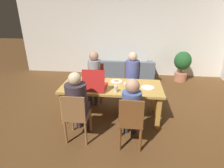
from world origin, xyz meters
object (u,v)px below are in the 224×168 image
(person_0, at_px, (94,73))
(person_2, at_px, (77,100))
(chair_0, at_px, (95,80))
(plate_3, at_px, (116,81))
(chair_1, at_px, (132,81))
(chair_2, at_px, (76,116))
(dining_table, at_px, (111,90))
(plate_2, at_px, (130,83))
(person_1, at_px, (132,74))
(drinking_glass_0, at_px, (116,89))
(person_3, at_px, (131,106))
(potted_plant, at_px, (182,64))
(plate_1, at_px, (148,87))
(plate_0, at_px, (81,79))
(pizza_box_0, at_px, (96,85))
(drinking_glass_1, at_px, (102,77))
(couch, at_px, (123,72))
(chair_3, at_px, (131,122))

(person_0, relative_size, person_2, 1.00)
(chair_0, distance_m, plate_3, 0.86)
(chair_1, distance_m, chair_2, 1.91)
(chair_0, xyz_separation_m, chair_2, (0.00, -1.67, 0.01))
(dining_table, bearing_deg, plate_2, 20.21)
(person_1, height_order, drinking_glass_0, person_1)
(person_3, distance_m, potted_plant, 3.45)
(person_2, relative_size, drinking_glass_0, 9.61)
(drinking_glass_0, bearing_deg, chair_1, 75.30)
(dining_table, xyz_separation_m, plate_1, (0.72, -0.02, 0.11))
(plate_0, bearing_deg, pizza_box_0, -45.47)
(pizza_box_0, distance_m, plate_2, 0.72)
(person_0, height_order, chair_1, person_0)
(person_2, height_order, drinking_glass_1, person_2)
(dining_table, relative_size, plate_3, 8.19)
(chair_0, distance_m, person_0, 0.27)
(chair_0, relative_size, drinking_glass_1, 8.73)
(person_2, height_order, drinking_glass_0, person_2)
(potted_plant, bearing_deg, person_1, -134.02)
(person_0, xyz_separation_m, plate_1, (1.23, -0.72, -0.01))
(plate_3, distance_m, drinking_glass_0, 0.53)
(plate_3, xyz_separation_m, drinking_glass_0, (0.03, -0.53, 0.06))
(plate_1, relative_size, drinking_glass_1, 2.42)
(person_0, bearing_deg, plate_0, -115.32)
(person_1, bearing_deg, dining_table, -120.43)
(pizza_box_0, distance_m, potted_plant, 3.36)
(person_3, height_order, plate_0, person_3)
(person_2, distance_m, couch, 3.00)
(plate_1, distance_m, couch, 2.34)
(plate_0, xyz_separation_m, drinking_glass_1, (0.45, 0.08, 0.04))
(pizza_box_0, xyz_separation_m, potted_plant, (2.26, 2.47, -0.23))
(person_1, relative_size, plate_2, 5.44)
(chair_1, xyz_separation_m, drinking_glass_1, (-0.66, -0.50, 0.27))
(person_1, xyz_separation_m, person_3, (0.00, -1.46, -0.02))
(chair_0, relative_size, person_3, 0.75)
(pizza_box_0, height_order, plate_1, pizza_box_0)
(chair_0, bearing_deg, plate_2, -38.86)
(drinking_glass_1, bearing_deg, potted_plant, 41.57)
(plate_1, relative_size, couch, 0.13)
(pizza_box_0, bearing_deg, person_1, 50.49)
(person_2, relative_size, plate_3, 5.03)
(chair_0, height_order, person_0, person_0)
(chair_2, height_order, drinking_glass_1, chair_2)
(person_1, bearing_deg, drinking_glass_1, -151.72)
(chair_2, relative_size, plate_2, 3.99)
(person_1, distance_m, plate_1, 0.79)
(person_2, height_order, chair_3, person_2)
(person_2, bearing_deg, plate_1, 29.10)
(dining_table, bearing_deg, plate_1, -1.96)
(chair_3, relative_size, drinking_glass_0, 7.24)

